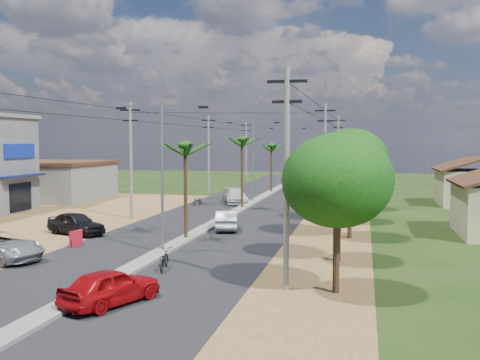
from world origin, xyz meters
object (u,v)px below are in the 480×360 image
(car_red_near, at_px, (111,287))
(moto_rider_east, at_px, (164,260))
(car_white_far, at_px, (235,197))
(car_silver_mid, at_px, (227,221))
(roadside_sign, at_px, (76,239))
(car_parked_dark, at_px, (76,224))

(car_red_near, bearing_deg, moto_rider_east, -66.53)
(car_white_far, bearing_deg, car_silver_mid, -98.90)
(moto_rider_east, bearing_deg, car_white_far, -94.42)
(car_red_near, distance_m, moto_rider_east, 5.71)
(moto_rider_east, bearing_deg, roadside_sign, -43.28)
(car_red_near, distance_m, roadside_sign, 12.36)
(moto_rider_east, bearing_deg, car_parked_dark, -52.74)
(car_white_far, height_order, moto_rider_east, car_white_far)
(car_silver_mid, height_order, car_parked_dark, car_parked_dark)
(car_silver_mid, bearing_deg, moto_rider_east, 77.27)
(car_white_far, distance_m, roadside_sign, 23.57)
(car_parked_dark, height_order, moto_rider_east, car_parked_dark)
(car_silver_mid, bearing_deg, roadside_sign, 34.88)
(car_silver_mid, relative_size, car_parked_dark, 0.95)
(car_silver_mid, xyz_separation_m, moto_rider_east, (-0.04, -12.10, -0.17))
(car_white_far, bearing_deg, car_parked_dark, -126.82)
(car_silver_mid, xyz_separation_m, car_white_far, (-3.00, 15.61, 0.04))
(car_red_near, bearing_deg, roadside_sign, -32.42)
(car_white_far, xyz_separation_m, moto_rider_east, (2.96, -27.71, -0.21))
(car_white_far, xyz_separation_m, roadside_sign, (-4.00, -23.23, -0.23))
(moto_rider_east, bearing_deg, car_silver_mid, -100.71)
(car_white_far, distance_m, moto_rider_east, 27.86)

